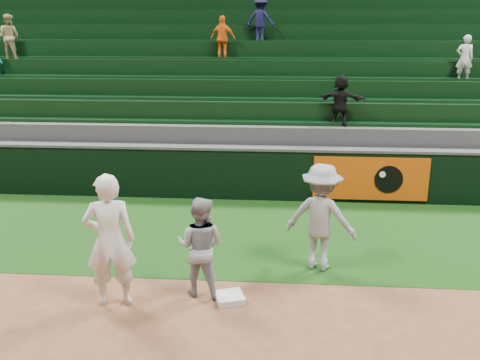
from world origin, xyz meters
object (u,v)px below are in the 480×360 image
first_baseman (110,241)px  baserunner (201,247)px  first_base (229,297)px  base_coach (321,217)px

first_baseman → baserunner: (1.25, 0.41, -0.23)m
first_baseman → baserunner: bearing=-175.2°
first_base → base_coach: (1.41, 1.22, 0.87)m
first_baseman → base_coach: size_ratio=1.10×
first_base → baserunner: baserunner is taller
first_baseman → base_coach: first_baseman is taller
first_base → first_baseman: first_baseman is taller
first_base → first_baseman: 1.97m
first_base → base_coach: bearing=40.9°
first_base → base_coach: 2.06m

